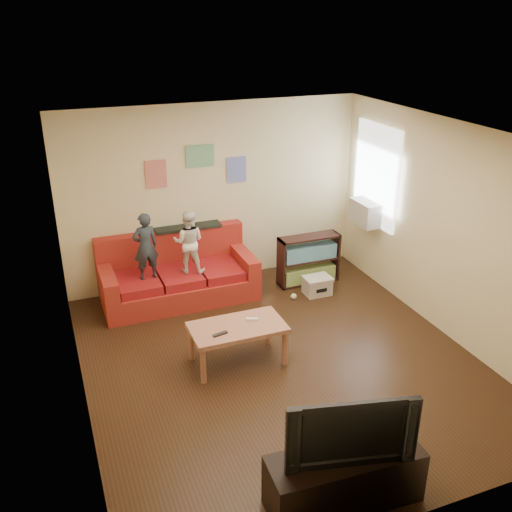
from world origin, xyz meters
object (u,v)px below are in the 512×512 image
object	(u,v)px
coffee_table	(237,331)
child_b	(189,242)
child_a	(145,246)
tv_stand	(344,479)
bookshelf	(308,262)
file_box	(317,285)
sofa	(177,277)
television	(348,426)

from	to	relation	value
coffee_table	child_b	bearing A→B (deg)	93.20
child_a	child_b	world-z (taller)	child_a
tv_stand	bookshelf	bearing A→B (deg)	71.08
coffee_table	bookshelf	world-z (taller)	bookshelf
file_box	child_a	bearing A→B (deg)	168.30
child_b	coffee_table	world-z (taller)	child_b
bookshelf	file_box	bearing A→B (deg)	-97.29
file_box	bookshelf	bearing A→B (deg)	82.71
coffee_table	file_box	size ratio (longest dim) A/B	2.80
sofa	coffee_table	bearing A→B (deg)	-82.68
bookshelf	coffee_table	bearing A→B (deg)	-136.43
coffee_table	bookshelf	distance (m)	2.40
sofa	bookshelf	world-z (taller)	sofa
sofa	file_box	bearing A→B (deg)	-19.09
sofa	child_b	xyz separation A→B (m)	(0.15, -0.17, 0.59)
coffee_table	tv_stand	bearing A→B (deg)	-86.78
coffee_table	tv_stand	size ratio (longest dim) A/B	0.83
tv_stand	file_box	bearing A→B (deg)	69.48
bookshelf	television	xyz separation A→B (m)	(-1.61, -3.96, 0.47)
bookshelf	television	size ratio (longest dim) A/B	0.88
child_b	tv_stand	world-z (taller)	child_b
television	child_a	bearing A→B (deg)	114.81
coffee_table	television	world-z (taller)	television
child_a	coffee_table	world-z (taller)	child_a
bookshelf	tv_stand	distance (m)	4.28
child_a	coffee_table	xyz separation A→B (m)	(0.70, -1.73, -0.50)
coffee_table	child_a	bearing A→B (deg)	111.95
tv_stand	sofa	bearing A→B (deg)	98.26
bookshelf	tv_stand	world-z (taller)	bookshelf
child_a	coffee_table	distance (m)	1.93
child_b	television	distance (m)	4.04
sofa	television	size ratio (longest dim) A/B	2.03
sofa	child_a	bearing A→B (deg)	-158.90
child_a	television	distance (m)	4.12
child_a	tv_stand	bearing A→B (deg)	95.25
child_b	bookshelf	bearing A→B (deg)	-159.27
coffee_table	file_box	bearing A→B (deg)	36.25
bookshelf	file_box	distance (m)	0.47
coffee_table	tv_stand	world-z (taller)	same
sofa	tv_stand	world-z (taller)	sofa
tv_stand	coffee_table	bearing A→B (deg)	96.40
child_a	file_box	world-z (taller)	child_a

